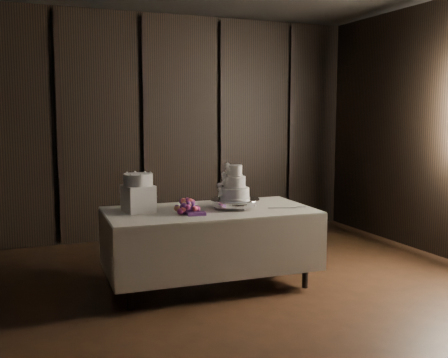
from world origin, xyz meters
TOP-DOWN VIEW (x-y plane):
  - room at (0.00, 0.00)m, footprint 6.08×7.08m
  - display_table at (0.10, 1.27)m, footprint 2.02×1.11m
  - cake_stand at (0.36, 1.25)m, footprint 0.51×0.51m
  - wedding_cake at (0.33, 1.24)m, footprint 0.32×0.28m
  - bouquet at (-0.17, 1.15)m, footprint 0.31×0.40m
  - box_pedestal at (-0.56, 1.42)m, footprint 0.30×0.30m
  - small_cake at (-0.56, 1.42)m, footprint 0.33×0.33m
  - cake_knife at (0.77, 1.04)m, footprint 0.36×0.14m

SIDE VIEW (x-z plane):
  - display_table at x=0.10m, z-range 0.04..0.80m
  - cake_knife at x=0.77m, z-range 0.76..0.77m
  - cake_stand at x=0.36m, z-range 0.76..0.85m
  - bouquet at x=-0.17m, z-range 0.73..0.91m
  - box_pedestal at x=-0.56m, z-range 0.76..1.01m
  - wedding_cake at x=0.33m, z-range 0.81..1.15m
  - small_cake at x=-0.56m, z-range 1.01..1.12m
  - room at x=0.00m, z-range -0.04..3.04m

